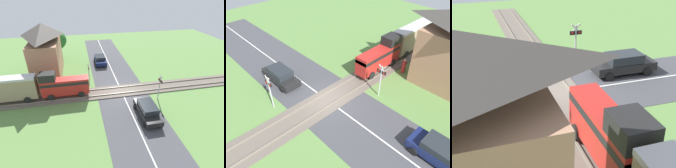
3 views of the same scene
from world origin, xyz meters
TOP-DOWN VIEW (x-y plane):
  - ground_plane at (0.00, 0.00)m, footprint 60.00×60.00m
  - road_surface at (0.00, 0.00)m, footprint 48.00×6.40m
  - track_bed at (0.00, 0.00)m, footprint 2.80×48.00m
  - train at (0.00, 10.49)m, footprint 1.58×12.40m
  - car_near_crossing at (-5.23, -1.44)m, footprint 4.39×1.85m
  - car_far_side at (9.36, 1.44)m, footprint 3.94×1.91m
  - crossing_signal_west_approach at (-2.55, -3.87)m, footprint 0.90×0.18m
  - crossing_signal_east_approach at (2.55, 3.87)m, footprint 0.90×0.18m
  - station_building at (6.87, 9.54)m, footprint 8.21×4.05m
  - pedestrian_by_station at (1.99, 8.65)m, footprint 0.38×0.38m
  - tree_by_station at (13.17, 8.49)m, footprint 3.31×3.31m

SIDE VIEW (x-z plane):
  - ground_plane at x=0.00m, z-range 0.00..0.00m
  - road_surface at x=0.00m, z-range 0.00..0.02m
  - track_bed at x=0.00m, z-range -0.05..0.19m
  - pedestrian_by_station at x=1.99m, z-range -0.07..1.48m
  - car_far_side at x=9.36m, z-range 0.04..1.50m
  - car_near_crossing at x=-5.23m, z-range 0.03..1.53m
  - train at x=0.00m, z-range 0.27..3.45m
  - crossing_signal_west_approach at x=-2.55m, z-range 0.44..3.63m
  - crossing_signal_east_approach at x=2.55m, z-range 0.44..3.63m
  - tree_by_station at x=13.17m, z-range 0.92..6.09m
  - station_building at x=6.87m, z-range -0.10..7.46m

